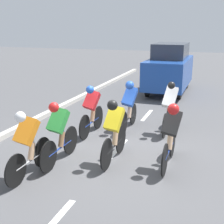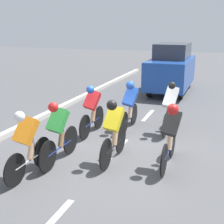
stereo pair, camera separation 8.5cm
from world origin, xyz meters
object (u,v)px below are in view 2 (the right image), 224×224
(cyclist_yellow, at_px, (114,129))
(cyclist_red, at_px, (92,109))
(support_car, at_px, (171,68))
(cyclist_green, at_px, (58,131))
(cyclist_blue, at_px, (130,103))
(cyclist_white, at_px, (170,106))
(cyclist_black, at_px, (170,133))
(cyclist_orange, at_px, (27,142))

(cyclist_yellow, distance_m, cyclist_red, 1.92)
(cyclist_yellow, distance_m, support_car, 8.05)
(cyclist_green, relative_size, cyclist_blue, 1.04)
(cyclist_white, bearing_deg, cyclist_red, 24.38)
(cyclist_red, bearing_deg, cyclist_blue, -139.86)
(cyclist_black, bearing_deg, cyclist_green, 15.22)
(cyclist_orange, height_order, cyclist_red, cyclist_orange)
(cyclist_blue, xyz_separation_m, cyclist_white, (-1.12, -0.17, -0.02))
(cyclist_orange, relative_size, cyclist_red, 0.97)
(cyclist_green, height_order, cyclist_red, cyclist_green)
(cyclist_yellow, xyz_separation_m, cyclist_red, (1.18, -1.51, -0.03))
(cyclist_orange, xyz_separation_m, support_car, (-1.24, -9.30, 0.33))
(support_car, bearing_deg, cyclist_white, 99.49)
(cyclist_black, height_order, cyclist_red, cyclist_black)
(cyclist_yellow, bearing_deg, cyclist_blue, -82.20)
(cyclist_yellow, height_order, cyclist_red, cyclist_yellow)
(cyclist_black, xyz_separation_m, cyclist_red, (2.40, -1.36, -0.03))
(cyclist_orange, bearing_deg, cyclist_white, -120.68)
(cyclist_black, distance_m, cyclist_yellow, 1.23)
(cyclist_green, relative_size, cyclist_yellow, 1.01)
(cyclist_green, bearing_deg, cyclist_black, -164.78)
(cyclist_black, xyz_separation_m, cyclist_white, (0.41, -2.26, 0.00))
(cyclist_red, bearing_deg, cyclist_white, -155.62)
(cyclist_black, xyz_separation_m, cyclist_yellow, (1.22, 0.15, -0.00))
(cyclist_orange, relative_size, cyclist_white, 0.95)
(cyclist_black, height_order, cyclist_blue, cyclist_blue)
(cyclist_green, xyz_separation_m, cyclist_orange, (0.26, 0.78, -0.01))
(cyclist_green, bearing_deg, cyclist_blue, -106.35)
(cyclist_black, relative_size, cyclist_green, 1.01)
(cyclist_yellow, xyz_separation_m, support_car, (0.13, -8.04, 0.31))
(cyclist_green, distance_m, support_car, 8.58)
(cyclist_blue, distance_m, cyclist_yellow, 2.27)
(cyclist_yellow, height_order, support_car, support_car)
(cyclist_black, xyz_separation_m, cyclist_green, (2.33, 0.63, -0.02))
(cyclist_black, xyz_separation_m, cyclist_blue, (1.53, -2.09, 0.02))
(cyclist_yellow, bearing_deg, cyclist_red, -52.02)
(cyclist_black, relative_size, cyclist_orange, 1.07)
(cyclist_orange, distance_m, support_car, 9.39)
(cyclist_green, distance_m, cyclist_yellow, 1.21)
(cyclist_green, bearing_deg, cyclist_yellow, -156.53)
(cyclist_yellow, bearing_deg, cyclist_orange, 42.75)
(cyclist_blue, bearing_deg, cyclist_red, 40.14)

